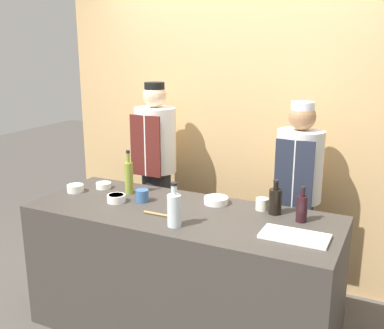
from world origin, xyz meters
The scene contains 16 objects.
cabinet_wall centered at (0.00, 1.10, 1.20)m, with size 3.23×0.18×2.40m.
counter centered at (0.00, 0.00, 0.45)m, with size 2.06×0.79×0.89m.
sauce_bowl_brown centered at (-0.49, -0.04, 0.92)m, with size 0.13×0.13×0.05m.
sauce_bowl_white centered at (0.15, 0.24, 0.92)m, with size 0.17×0.17×0.05m.
sauce_bowl_orange centered at (-0.90, 0.02, 0.92)m, with size 0.12×0.12×0.05m.
sauce_bowl_green centered at (-0.76, 0.18, 0.92)m, with size 0.12×0.12×0.04m.
cutting_board centered at (0.77, -0.10, 0.90)m, with size 0.38×0.19×0.02m.
bottle_wine centered at (0.75, 0.17, 0.98)m, with size 0.07×0.07×0.23m.
bottle_clear centered at (0.08, -0.24, 1.00)m, with size 0.09×0.09×0.27m.
bottle_oil centered at (-0.52, 0.17, 1.02)m, with size 0.06×0.06×0.32m.
bottle_soy centered at (0.56, 0.23, 0.98)m, with size 0.08×0.08×0.23m.
cup_cream centered at (0.47, 0.26, 0.93)m, with size 0.09×0.09×0.08m.
cup_blue centered at (-0.33, 0.05, 0.93)m, with size 0.09×0.09×0.08m.
wooden_spoon centered at (-0.06, -0.13, 0.90)m, with size 0.23×0.04×0.02m.
chef_left centered at (-0.60, 0.69, 0.90)m, with size 0.34×0.34×1.66m.
chef_right centered at (0.60, 0.69, 0.85)m, with size 0.34×0.34×1.57m.
Camera 1 is at (1.28, -2.46, 1.94)m, focal length 42.00 mm.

